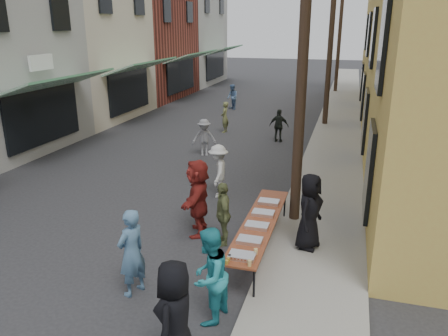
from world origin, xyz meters
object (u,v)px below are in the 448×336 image
Objects in this scene: utility_pole_near at (304,45)px; utility_pole_mid at (331,34)px; server at (309,211)px; catering_tray_sausage at (242,256)px; guest_front_c at (209,276)px; guest_front_a at (175,319)px; serving_table at (260,223)px; utility_pole_far at (340,31)px.

utility_pole_mid is (0.00, 12.00, 0.00)m from utility_pole_near.
catering_tray_sausage is at bearing 168.54° from server.
guest_front_c is (-0.90, -16.46, -3.63)m from utility_pole_mid.
guest_front_a is at bearing -93.24° from utility_pole_mid.
utility_pole_mid is at bearing 87.69° from serving_table.
utility_pole_near is at bearing -90.00° from utility_pole_mid.
guest_front_c is (0.10, 1.26, -0.04)m from guest_front_a.
catering_tray_sausage is (-0.56, -27.50, -3.71)m from utility_pole_far.
utility_pole_mid is at bearing 18.31° from server.
utility_pole_near and utility_pole_far have the same top height.
serving_table is 2.64m from guest_front_c.
server reaches higher than guest_front_c.
utility_pole_near is 2.25× the size of serving_table.
catering_tray_sausage is at bearing -99.05° from utility_pole_near.
serving_table is (-0.56, -1.85, -3.79)m from utility_pole_near.
utility_pole_near is at bearing 178.29° from guest_front_c.
utility_pole_near is at bearing 170.97° from guest_front_a.
catering_tray_sausage is at bearing -92.06° from utility_pole_mid.
utility_pole_far is 5.15× the size of guest_front_c.
utility_pole_far is 29.96m from guest_front_a.
serving_table is 2.29× the size of guest_front_c.
catering_tray_sausage is (-0.00, -1.65, 0.08)m from serving_table.
serving_table is at bearing 90.00° from catering_tray_sausage.
serving_table is 1.14m from server.
serving_table is (-0.56, -13.85, -3.79)m from utility_pole_mid.
guest_front_a is 4.49m from server.
catering_tray_sausage is at bearing 169.56° from guest_front_a.
guest_front_a reaches higher than serving_table.
utility_pole_mid is 13.95m from server.
utility_pole_far is 26.13m from serving_table.
guest_front_a is at bearing 4.96° from guest_front_c.
guest_front_a is (-0.45, -2.22, 0.12)m from catering_tray_sausage.
serving_table is 2.19× the size of guest_front_a.
serving_table is at bearing -92.31° from utility_pole_mid.
catering_tray_sausage is 2.27m from server.
server is at bearing -71.69° from utility_pole_near.
utility_pole_far is at bearing 90.00° from utility_pole_mid.
guest_front_c is at bearing -101.40° from utility_pole_near.
utility_pole_mid is 12.00m from utility_pole_far.
utility_pole_far is (0.00, 12.00, 0.00)m from utility_pole_mid.
guest_front_a is (-1.00, -5.72, -3.59)m from utility_pole_near.
utility_pole_near is 5.82m from guest_front_c.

